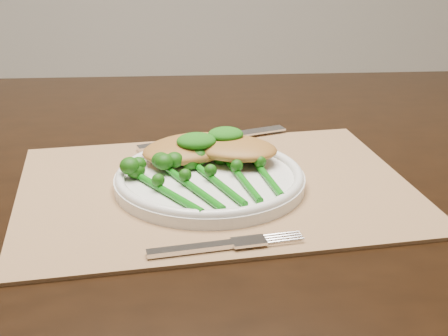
{
  "coord_description": "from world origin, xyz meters",
  "views": [
    {
      "loc": [
        -0.12,
        -0.91,
        1.08
      ],
      "look_at": [
        -0.04,
        -0.2,
        0.78
      ],
      "focal_mm": 50.0,
      "sensor_mm": 36.0,
      "label": 1
    }
  ],
  "objects": [
    {
      "name": "knife",
      "position": [
        -0.06,
        -0.03,
        0.76
      ],
      "size": [
        0.23,
        0.09,
        0.01
      ],
      "rotation": [
        0.0,
        0.0,
        0.3
      ],
      "color": "silver",
      "rests_on": "placemat"
    },
    {
      "name": "chicken_fillet_left",
      "position": [
        -0.08,
        -0.13,
        0.78
      ],
      "size": [
        0.16,
        0.14,
        0.03
      ],
      "primitive_type": "ellipsoid",
      "rotation": [
        0.0,
        0.0,
        0.43
      ],
      "color": "#A06C2E",
      "rests_on": "dinner_plate"
    },
    {
      "name": "pesto_dollop_left",
      "position": [
        -0.07,
        -0.14,
        0.8
      ],
      "size": [
        0.05,
        0.04,
        0.02
      ],
      "primitive_type": "ellipsoid",
      "color": "#0E4A0A",
      "rests_on": "chicken_fillet_left"
    },
    {
      "name": "placemat",
      "position": [
        -0.05,
        -0.19,
        0.75
      ],
      "size": [
        0.52,
        0.4,
        0.0
      ],
      "primitive_type": "cube",
      "rotation": [
        0.0,
        0.0,
        0.09
      ],
      "color": "#97714C",
      "rests_on": "dining_table"
    },
    {
      "name": "broccolini_bundle",
      "position": [
        -0.05,
        -0.23,
        0.77
      ],
      "size": [
        0.2,
        0.21,
        0.04
      ],
      "rotation": [
        0.0,
        0.0,
        0.34
      ],
      "color": "#0C600C",
      "rests_on": "dinner_plate"
    },
    {
      "name": "fork",
      "position": [
        -0.04,
        -0.35,
        0.76
      ],
      "size": [
        0.17,
        0.04,
        0.01
      ],
      "rotation": [
        0.0,
        0.0,
        0.13
      ],
      "color": "silver",
      "rests_on": "placemat"
    },
    {
      "name": "pesto_dollop_right",
      "position": [
        -0.03,
        -0.13,
        0.8
      ],
      "size": [
        0.05,
        0.04,
        0.02
      ],
      "primitive_type": "ellipsoid",
      "color": "#0E4A0A",
      "rests_on": "chicken_fillet_right"
    },
    {
      "name": "chicken_fillet_right",
      "position": [
        -0.02,
        -0.14,
        0.79
      ],
      "size": [
        0.14,
        0.13,
        0.02
      ],
      "primitive_type": "ellipsoid",
      "rotation": [
        0.0,
        0.0,
        -0.47
      ],
      "color": "#A06C2E",
      "rests_on": "dinner_plate"
    },
    {
      "name": "dinner_plate",
      "position": [
        -0.06,
        -0.19,
        0.77
      ],
      "size": [
        0.24,
        0.24,
        0.02
      ],
      "color": "silver",
      "rests_on": "placemat"
    }
  ]
}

